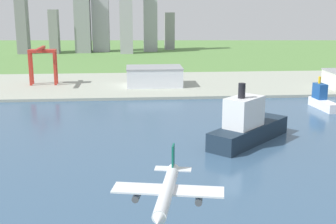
{
  "coord_description": "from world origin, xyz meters",
  "views": [
    {
      "loc": [
        -5.37,
        41.09,
        80.47
      ],
      "look_at": [
        9.79,
        232.37,
        34.48
      ],
      "focal_mm": 48.97,
      "sensor_mm": 36.0,
      "label": 1
    }
  ],
  "objects": [
    {
      "name": "ground_plane",
      "position": [
        0.0,
        300.0,
        0.0
      ],
      "size": [
        2400.0,
        2400.0,
        0.0
      ],
      "primitive_type": "plane",
      "color": "#578542"
    },
    {
      "name": "airplane_landing",
      "position": [
        3.69,
        158.4,
        29.77
      ],
      "size": [
        32.12,
        37.71,
        12.01
      ],
      "color": "silver"
    },
    {
      "name": "distant_skyline",
      "position": [
        -51.29,
        811.11,
        55.82
      ],
      "size": [
        256.65,
        78.93,
        146.93
      ],
      "color": "gray",
      "rests_on": "ground"
    },
    {
      "name": "ferry_boat",
      "position": [
        141.61,
        378.47,
        6.86
      ],
      "size": [
        11.44,
        34.63,
        23.99
      ],
      "color": "white",
      "rests_on": "water_bay"
    },
    {
      "name": "water_bay",
      "position": [
        0.0,
        240.0,
        0.07
      ],
      "size": [
        840.0,
        360.0,
        0.15
      ],
      "primitive_type": "cube",
      "color": "#385675",
      "rests_on": "ground"
    },
    {
      "name": "cargo_ship",
      "position": [
        61.33,
        294.71,
        10.25
      ],
      "size": [
        57.65,
        58.08,
        36.43
      ],
      "color": "#192838",
      "rests_on": "water_bay"
    },
    {
      "name": "warehouse_main",
      "position": [
        15.89,
        476.41,
        11.57
      ],
      "size": [
        53.19,
        36.88,
        18.09
      ],
      "color": "silver",
      "rests_on": "industrial_pier"
    },
    {
      "name": "industrial_pier",
      "position": [
        0.0,
        490.0,
        1.25
      ],
      "size": [
        840.0,
        140.0,
        2.5
      ],
      "primitive_type": "cube",
      "color": "#9EA495",
      "rests_on": "ground"
    },
    {
      "name": "port_crane_red",
      "position": [
        -91.09,
        487.71,
        29.43
      ],
      "size": [
        25.77,
        46.45,
        36.79
      ],
      "color": "#B72D23",
      "rests_on": "industrial_pier"
    }
  ]
}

